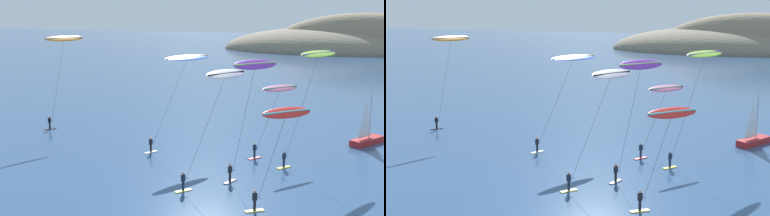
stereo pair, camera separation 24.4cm
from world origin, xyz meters
The scene contains 9 objects.
headland_island centered at (3.00, 172.58, 0.00)m, with size 90.09×46.45×28.24m.
sailboat_near centered at (17.99, 40.19, 0.64)m, with size 3.83×5.61×5.70m.
kitesurfer_pink centered at (9.20, 31.99, 6.31)m, with size 4.22×5.50×7.33m.
kitesurfer_lime centered at (12.82, 32.70, 9.91)m, with size 4.46×9.02×10.93m.
kitesurfer_blue centered at (-1.06, 31.95, 9.21)m, with size 4.85×8.61×10.08m.
kitesurfer_orange centered at (-18.84, 34.04, 10.41)m, with size 3.13×6.10×11.76m.
kitesurfer_red centered at (12.62, 18.72, 6.59)m, with size 4.30×4.63×7.73m.
kitesurfer_purple centered at (8.70, 24.19, 9.28)m, with size 3.63×5.34×10.67m.
kitesurfer_white centered at (6.41, 22.75, 8.62)m, with size 4.33×7.65×9.81m.
Camera 2 is at (19.98, -15.99, 14.78)m, focal length 45.00 mm.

